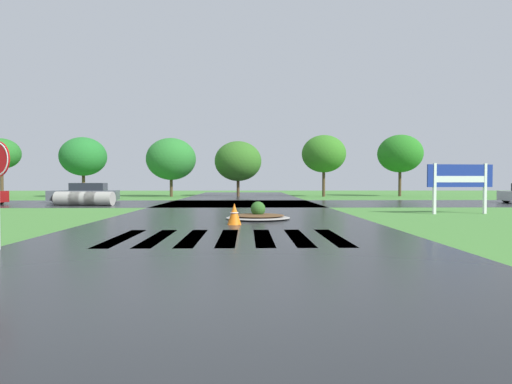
{
  "coord_description": "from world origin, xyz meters",
  "views": [
    {
      "loc": [
        0.5,
        -4.69,
        1.44
      ],
      "look_at": [
        0.81,
        10.24,
        1.06
      ],
      "focal_mm": 28.97,
      "sensor_mm": 36.0,
      "label": 1
    }
  ],
  "objects_px": {
    "median_island": "(258,216)",
    "traffic_cone": "(234,214)",
    "estate_billboard": "(460,179)",
    "car_blue_compact": "(85,193)",
    "drainage_pipe_stack": "(84,199)"
  },
  "relations": [
    {
      "from": "median_island",
      "to": "drainage_pipe_stack",
      "type": "relative_size",
      "value": 0.68
    },
    {
      "from": "estate_billboard",
      "to": "traffic_cone",
      "type": "relative_size",
      "value": 4.19
    },
    {
      "from": "car_blue_compact",
      "to": "drainage_pipe_stack",
      "type": "distance_m",
      "value": 3.86
    },
    {
      "from": "car_blue_compact",
      "to": "traffic_cone",
      "type": "xyz_separation_m",
      "value": [
        10.65,
        -14.7,
        -0.28
      ]
    },
    {
      "from": "drainage_pipe_stack",
      "to": "traffic_cone",
      "type": "distance_m",
      "value": 14.48
    },
    {
      "from": "median_island",
      "to": "traffic_cone",
      "type": "xyz_separation_m",
      "value": [
        -0.84,
        -1.92,
        0.22
      ]
    },
    {
      "from": "median_island",
      "to": "traffic_cone",
      "type": "distance_m",
      "value": 2.11
    },
    {
      "from": "drainage_pipe_stack",
      "to": "median_island",
      "type": "bearing_deg",
      "value": -42.1
    },
    {
      "from": "estate_billboard",
      "to": "car_blue_compact",
      "type": "relative_size",
      "value": 0.66
    },
    {
      "from": "estate_billboard",
      "to": "car_blue_compact",
      "type": "bearing_deg",
      "value": -31.59
    },
    {
      "from": "estate_billboard",
      "to": "car_blue_compact",
      "type": "xyz_separation_m",
      "value": [
        -20.51,
        10.35,
        -0.94
      ]
    },
    {
      "from": "car_blue_compact",
      "to": "drainage_pipe_stack",
      "type": "xyz_separation_m",
      "value": [
        1.34,
        -3.61,
        -0.21
      ]
    },
    {
      "from": "drainage_pipe_stack",
      "to": "traffic_cone",
      "type": "bearing_deg",
      "value": -49.99
    },
    {
      "from": "car_blue_compact",
      "to": "traffic_cone",
      "type": "height_order",
      "value": "car_blue_compact"
    },
    {
      "from": "estate_billboard",
      "to": "median_island",
      "type": "relative_size",
      "value": 1.25
    }
  ]
}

